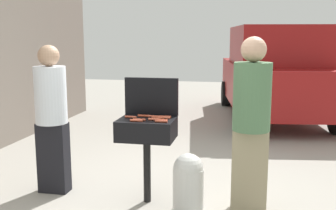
% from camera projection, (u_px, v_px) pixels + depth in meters
% --- Properties ---
extents(ground_plane, '(24.00, 24.00, 0.00)m').
position_uv_depth(ground_plane, '(161.00, 201.00, 4.39)').
color(ground_plane, '#9E998E').
extents(bbq_grill, '(0.60, 0.44, 0.93)m').
position_uv_depth(bbq_grill, '(147.00, 132.00, 4.25)').
color(bbq_grill, black).
rests_on(bbq_grill, ground).
extents(grill_lid_open, '(0.60, 0.05, 0.42)m').
position_uv_depth(grill_lid_open, '(151.00, 97.00, 4.41)').
color(grill_lid_open, black).
rests_on(grill_lid_open, bbq_grill).
extents(hot_dog_0, '(0.13, 0.03, 0.03)m').
position_uv_depth(hot_dog_0, '(144.00, 116.00, 4.34)').
color(hot_dog_0, '#AD4228').
rests_on(hot_dog_0, bbq_grill).
extents(hot_dog_1, '(0.13, 0.04, 0.03)m').
position_uv_depth(hot_dog_1, '(158.00, 118.00, 4.22)').
color(hot_dog_1, '#AD4228').
rests_on(hot_dog_1, bbq_grill).
extents(hot_dog_2, '(0.13, 0.03, 0.03)m').
position_uv_depth(hot_dog_2, '(164.00, 118.00, 4.23)').
color(hot_dog_2, '#C6593D').
rests_on(hot_dog_2, bbq_grill).
extents(hot_dog_3, '(0.13, 0.03, 0.03)m').
position_uv_depth(hot_dog_3, '(136.00, 121.00, 4.09)').
color(hot_dog_3, '#B74C33').
rests_on(hot_dog_3, bbq_grill).
extents(hot_dog_4, '(0.13, 0.04, 0.03)m').
position_uv_depth(hot_dog_4, '(161.00, 120.00, 4.10)').
color(hot_dog_4, '#AD4228').
rests_on(hot_dog_4, bbq_grill).
extents(hot_dog_5, '(0.13, 0.03, 0.03)m').
position_uv_depth(hot_dog_5, '(161.00, 121.00, 4.06)').
color(hot_dog_5, '#B74C33').
rests_on(hot_dog_5, bbq_grill).
extents(hot_dog_6, '(0.13, 0.04, 0.03)m').
position_uv_depth(hot_dog_6, '(154.00, 119.00, 4.15)').
color(hot_dog_6, '#C6593D').
rests_on(hot_dog_6, bbq_grill).
extents(hot_dog_7, '(0.13, 0.04, 0.03)m').
position_uv_depth(hot_dog_7, '(131.00, 117.00, 4.28)').
color(hot_dog_7, '#B74C33').
rests_on(hot_dog_7, bbq_grill).
extents(hot_dog_8, '(0.13, 0.04, 0.03)m').
position_uv_depth(hot_dog_8, '(154.00, 117.00, 4.30)').
color(hot_dog_8, '#B74C33').
rests_on(hot_dog_8, bbq_grill).
extents(hot_dog_9, '(0.13, 0.03, 0.03)m').
position_uv_depth(hot_dog_9, '(165.00, 117.00, 4.28)').
color(hot_dog_9, '#AD4228').
rests_on(hot_dog_9, bbq_grill).
extents(hot_dog_10, '(0.13, 0.03, 0.03)m').
position_uv_depth(hot_dog_10, '(139.00, 120.00, 4.13)').
color(hot_dog_10, '#B74C33').
rests_on(hot_dog_10, bbq_grill).
extents(propane_tank, '(0.32, 0.32, 0.62)m').
position_uv_depth(propane_tank, '(188.00, 181.00, 4.09)').
color(propane_tank, silver).
rests_on(propane_tank, ground).
extents(person_left, '(0.36, 0.36, 1.70)m').
position_uv_depth(person_left, '(51.00, 114.00, 4.52)').
color(person_left, black).
rests_on(person_left, ground).
extents(person_right, '(0.38, 0.38, 1.80)m').
position_uv_depth(person_right, '(251.00, 119.00, 3.99)').
color(person_right, gray).
rests_on(person_right, ground).
extents(parked_minivan, '(2.53, 4.63, 2.02)m').
position_uv_depth(parked_minivan, '(274.00, 72.00, 8.75)').
color(parked_minivan, maroon).
rests_on(parked_minivan, ground).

